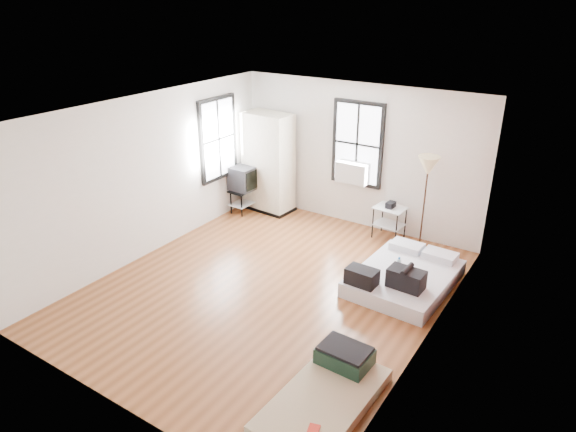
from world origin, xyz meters
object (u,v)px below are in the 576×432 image
Objects in this scene: wardrobe at (268,163)px; floor_lamp at (428,170)px; side_table at (390,213)px; mattress_bare at (329,389)px; mattress_main at (404,276)px; tv_stand at (245,179)px.

wardrobe is 1.20× the size of floor_lamp.
mattress_bare is at bearing -75.95° from side_table.
side_table is (-0.89, 1.50, 0.34)m from mattress_main.
tv_stand is (-4.15, 3.88, 0.60)m from mattress_bare.
mattress_main is at bearing -17.62° from wardrobe.
floor_lamp is at bearing -6.21° from side_table.
wardrobe reaches higher than floor_lamp.
mattress_main is 1.77m from side_table.
mattress_main is at bearing -59.38° from side_table.
wardrobe is 0.60m from tv_stand.
tv_stand reaches higher than side_table.
mattress_bare is 5.71m from tv_stand.
tv_stand reaches higher than mattress_main.
mattress_bare is at bearing -83.58° from mattress_main.
floor_lamp is (3.36, -0.00, 0.45)m from wardrobe.
mattress_main is 1.10× the size of floor_lamp.
side_table is (-1.08, 4.31, 0.39)m from mattress_bare.
mattress_main is 2.82m from mattress_bare.
mattress_main is 1.96m from floor_lamp.
floor_lamp is at bearing 102.23° from mattress_main.
mattress_bare is 1.01× the size of floor_lamp.
mattress_main reaches higher than mattress_bare.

